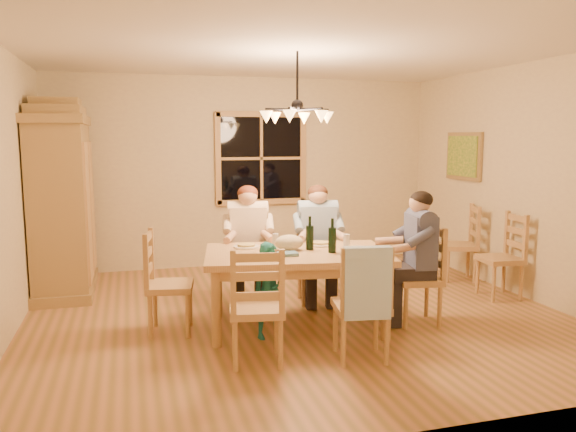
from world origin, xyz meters
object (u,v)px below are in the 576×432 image
object	(u,v)px
dining_table	(297,262)
chair_spare_back	(458,257)
chandelier	(297,115)
armoire	(63,205)
chair_far_left	(249,278)
chair_end_right	(417,294)
wine_bottle_b	(332,235)
wine_bottle_a	(310,233)
child	(270,290)
chair_near_right	(360,323)
adult_woman	(248,230)
chair_spare_front	(499,272)
chair_near_left	(257,327)
adult_plaid_man	(318,229)
chair_far_right	(317,276)
adult_slate_man	(419,241)
chair_end_left	(171,301)

from	to	relation	value
dining_table	chair_spare_back	distance (m)	2.86
chair_spare_back	chandelier	bearing A→B (deg)	128.46
armoire	chair_far_left	size ratio (longest dim) A/B	2.32
chair_end_right	wine_bottle_b	size ratio (longest dim) A/B	3.00
wine_bottle_a	chair_end_right	bearing A→B (deg)	-13.97
chair_end_right	child	world-z (taller)	chair_end_right
chair_near_right	adult_woman	distance (m)	1.94
dining_table	adult_woman	bearing A→B (deg)	108.36
dining_table	chair_far_left	distance (m)	1.00
chair_spare_front	chair_spare_back	bearing A→B (deg)	5.52
chair_spare_front	armoire	bearing A→B (deg)	77.02
chair_near_right	chair_end_right	distance (m)	1.13
chair_near_left	adult_plaid_man	size ratio (longest dim) A/B	1.13
dining_table	adult_plaid_man	size ratio (longest dim) A/B	2.17
chair_far_left	chair_near_right	distance (m)	1.87
wine_bottle_b	chair_far_right	bearing A→B (deg)	79.90
chair_far_right	wine_bottle_b	size ratio (longest dim) A/B	3.00
adult_woman	wine_bottle_b	world-z (taller)	adult_woman
chair_end_right	chair_far_left	bearing A→B (deg)	63.43
chair_far_left	adult_woman	bearing A→B (deg)	54.54
wine_bottle_a	child	size ratio (longest dim) A/B	0.37
child	adult_slate_man	bearing A→B (deg)	-12.40
chair_near_right	chair_near_left	bearing A→B (deg)	-180.00
child	chair_spare_front	bearing A→B (deg)	-1.20
chair_near_left	chair_spare_front	world-z (taller)	same
adult_plaid_man	child	size ratio (longest dim) A/B	0.97
chair_end_left	child	world-z (taller)	chair_end_left
dining_table	chair_far_right	distance (m)	0.96
chair_spare_back	chair_end_left	bearing A→B (deg)	125.06
chair_near_right	wine_bottle_b	xyz separation A→B (m)	(0.02, 0.75, 0.62)
chair_far_left	chandelier	bearing A→B (deg)	139.70
chandelier	adult_slate_man	distance (m)	1.74
adult_slate_man	chair_spare_back	world-z (taller)	adult_slate_man
chandelier	chair_spare_front	size ratio (longest dim) A/B	0.78
armoire	chair_end_right	bearing A→B (deg)	-32.12
chandelier	adult_slate_man	size ratio (longest dim) A/B	0.88
chair_far_right	chair_far_left	bearing A→B (deg)	-0.00
chandelier	chair_near_right	distance (m)	2.19
chair_near_left	chair_end_left	distance (m)	1.13
adult_plaid_man	chair_far_left	bearing A→B (deg)	-0.00
chair_near_left	chair_near_right	size ratio (longest dim) A/B	1.00
adult_slate_man	adult_plaid_man	bearing A→B (deg)	46.64
chair_spare_front	chair_spare_back	distance (m)	0.85
chair_far_left	adult_slate_man	bearing A→B (deg)	153.43
dining_table	chair_end_right	distance (m)	1.26
chair_end_right	wine_bottle_b	world-z (taller)	wine_bottle_b
chair_end_left	wine_bottle_b	bearing A→B (deg)	87.06
chair_near_right	adult_plaid_man	bearing A→B (deg)	93.37
chandelier	wine_bottle_a	xyz separation A→B (m)	(0.03, -0.34, -1.15)
chair_end_right	chair_spare_front	size ratio (longest dim) A/B	1.00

